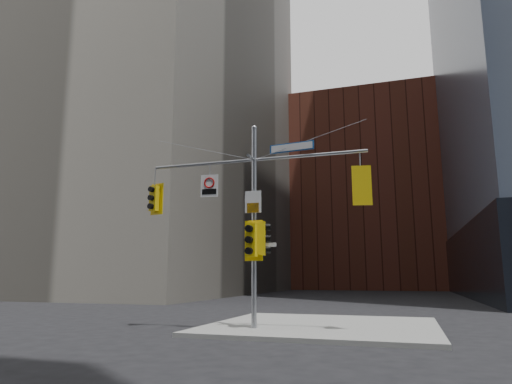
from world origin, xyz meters
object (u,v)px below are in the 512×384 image
Objects in this scene: signal_assembly at (254,203)px; regulatory_sign_arm at (209,185)px; traffic_light_east_arm at (361,186)px; traffic_light_west_arm at (154,198)px; street_sign_blade at (292,147)px; traffic_light_pole_side at (263,238)px; traffic_light_pole_front at (252,240)px.

signal_assembly is 1.89m from regulatory_sign_arm.
signal_assembly is at bearing -12.18° from traffic_light_east_arm.
traffic_light_east_arm is at bearing 11.24° from traffic_light_west_arm.
signal_assembly is 4.90× the size of street_sign_blade.
traffic_light_east_arm is 3.78m from traffic_light_pole_side.
signal_assembly is at bearing -3.62° from regulatory_sign_arm.
traffic_light_pole_front is at bearing -8.10° from traffic_light_east_arm.
traffic_light_pole_side is 0.83× the size of traffic_light_pole_front.
traffic_light_pole_side is (-3.41, 0.02, -1.64)m from traffic_light_east_arm.
traffic_light_pole_front is at bearing -162.40° from street_sign_blade.
traffic_light_pole_side is at bearing -174.20° from street_sign_blade.
traffic_light_west_arm reaches higher than traffic_light_pole_side.
signal_assembly reaches higher than regulatory_sign_arm.
regulatory_sign_arm is at bearing 77.17° from traffic_light_pole_side.
traffic_light_west_arm is at bearing 179.82° from signal_assembly.
street_sign_blade is at bearing 16.24° from traffic_light_pole_front.
traffic_light_pole_side is at bearing -3.20° from regulatory_sign_arm.
traffic_light_pole_side is at bearing 3.29° from signal_assembly.
traffic_light_pole_front is (-3.74, -0.27, -1.71)m from traffic_light_east_arm.
signal_assembly is at bearing 95.44° from traffic_light_pole_front.
signal_assembly is 1.29m from traffic_light_pole_side.
traffic_light_east_arm is 0.81× the size of street_sign_blade.
signal_assembly is at bearing -173.22° from street_sign_blade.
street_sign_blade reaches higher than traffic_light_pole_side.
traffic_light_pole_front is 0.86× the size of street_sign_blade.
traffic_light_west_arm is at bearing -173.45° from street_sign_blade.
traffic_light_west_arm is at bearing 76.16° from traffic_light_pole_side.
signal_assembly reaches higher than traffic_light_pole_side.
traffic_light_east_arm reaches higher than traffic_light_pole_front.
traffic_light_pole_side is 0.44m from traffic_light_pole_front.
street_sign_blade reaches higher than traffic_light_west_arm.
traffic_light_pole_front is (4.04, -0.28, -1.71)m from traffic_light_west_arm.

